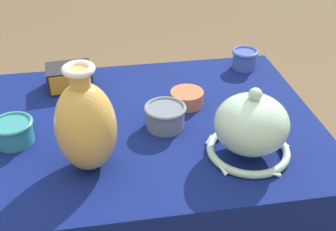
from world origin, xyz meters
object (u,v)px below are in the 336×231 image
at_px(vase_dome_bell, 251,128).
at_px(pot_squat_terracotta, 187,98).
at_px(vase_tall_bulbous, 86,126).
at_px(cup_wide_slate, 165,116).
at_px(cup_wide_cobalt, 245,58).
at_px(mosaic_tile_box, 69,77).
at_px(cup_wide_teal, 13,131).

distance_m(vase_dome_bell, pot_squat_terracotta, 0.31).
xyz_separation_m(vase_tall_bulbous, cup_wide_slate, (0.23, 0.15, -0.09)).
relative_size(vase_dome_bell, cup_wide_cobalt, 2.41).
height_order(vase_dome_bell, cup_wide_slate, vase_dome_bell).
bearing_deg(mosaic_tile_box, cup_wide_teal, -121.06).
bearing_deg(cup_wide_teal, vase_dome_bell, -13.91).
bearing_deg(cup_wide_cobalt, vase_tall_bulbous, -140.03).
relative_size(vase_tall_bulbous, mosaic_tile_box, 1.83).
xyz_separation_m(mosaic_tile_box, cup_wide_slate, (0.29, -0.30, -0.00)).
relative_size(pot_squat_terracotta, cup_wide_cobalt, 1.08).
distance_m(vase_dome_bell, cup_wide_cobalt, 0.54).
bearing_deg(vase_tall_bulbous, cup_wide_cobalt, 39.97).
xyz_separation_m(cup_wide_cobalt, cup_wide_teal, (-0.80, -0.35, -0.00)).
distance_m(vase_tall_bulbous, cup_wide_cobalt, 0.77).
relative_size(mosaic_tile_box, cup_wide_slate, 1.27).
bearing_deg(vase_dome_bell, pot_squat_terracotta, 112.28).
xyz_separation_m(cup_wide_slate, pot_squat_terracotta, (0.09, 0.12, -0.02)).
bearing_deg(cup_wide_cobalt, vase_dome_bell, -106.75).
bearing_deg(cup_wide_teal, cup_wide_cobalt, 23.52).
distance_m(vase_dome_bell, mosaic_tile_box, 0.69).
bearing_deg(pot_squat_terracotta, vase_dome_bell, -67.72).
height_order(vase_dome_bell, pot_squat_terracotta, vase_dome_bell).
bearing_deg(pot_squat_terracotta, cup_wide_slate, -128.08).
bearing_deg(vase_dome_bell, cup_wide_cobalt, 73.25).
height_order(vase_tall_bulbous, cup_wide_cobalt, vase_tall_bulbous).
distance_m(mosaic_tile_box, cup_wide_slate, 0.42).
bearing_deg(cup_wide_cobalt, pot_squat_terracotta, -140.04).
bearing_deg(vase_dome_bell, mosaic_tile_box, 136.92).
bearing_deg(vase_dome_bell, cup_wide_slate, 140.99).
xyz_separation_m(vase_tall_bulbous, mosaic_tile_box, (-0.07, 0.45, -0.09)).
height_order(vase_tall_bulbous, cup_wide_teal, vase_tall_bulbous).
distance_m(mosaic_tile_box, cup_wide_teal, 0.34).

